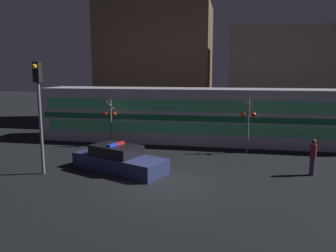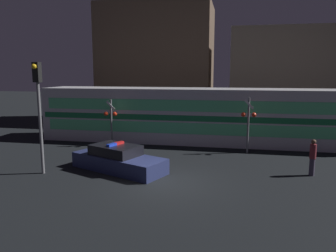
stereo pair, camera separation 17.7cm
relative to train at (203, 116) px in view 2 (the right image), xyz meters
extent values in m
plane|color=black|center=(-0.76, -8.75, -1.82)|extent=(120.00, 120.00, 0.00)
cube|color=silver|center=(0.00, 0.01, 0.00)|extent=(22.16, 3.15, 3.65)
cube|color=#19723F|center=(0.00, -1.58, 0.00)|extent=(21.72, 0.03, 0.36)
cube|color=#59D88C|center=(0.00, -1.58, -0.66)|extent=(21.05, 0.02, 0.73)
cube|color=#59D88C|center=(0.00, -1.58, 0.80)|extent=(21.05, 0.02, 0.73)
cube|color=navy|center=(-3.39, -7.38, -1.46)|extent=(5.10, 3.49, 0.74)
cube|color=black|center=(-3.57, -7.31, -0.85)|extent=(2.72, 2.31, 0.48)
cube|color=blue|center=(-3.67, -7.55, -0.54)|extent=(0.39, 0.56, 0.12)
cube|color=red|center=(-3.47, -7.07, -0.54)|extent=(0.39, 0.56, 0.12)
cylinder|color=#3F384C|center=(5.64, -6.44, -1.42)|extent=(0.24, 0.24, 0.81)
cylinder|color=maroon|center=(5.64, -6.44, -0.68)|extent=(0.29, 0.29, 0.68)
sphere|color=brown|center=(5.64, -6.44, -0.23)|extent=(0.22, 0.22, 0.22)
cylinder|color=slate|center=(2.88, -2.56, -0.18)|extent=(0.12, 0.12, 3.28)
sphere|color=red|center=(2.58, -2.70, 0.47)|extent=(0.27, 0.27, 0.27)
sphere|color=red|center=(3.18, -2.70, 0.47)|extent=(0.27, 0.27, 0.27)
cube|color=white|center=(2.88, -2.64, 1.07)|extent=(0.58, 0.03, 0.58)
cylinder|color=slate|center=(-5.73, -2.26, -0.33)|extent=(0.12, 0.12, 2.99)
sphere|color=red|center=(-6.02, -2.40, 0.27)|extent=(0.27, 0.27, 0.27)
sphere|color=red|center=(-5.43, -2.40, 0.27)|extent=(0.27, 0.27, 0.27)
cube|color=white|center=(-5.73, -2.34, 0.81)|extent=(0.58, 0.03, 0.58)
cylinder|color=slate|center=(-6.73, -8.59, 0.31)|extent=(0.14, 0.14, 4.27)
cube|color=black|center=(-6.73, -8.59, 2.90)|extent=(0.30, 0.30, 0.90)
sphere|color=gold|center=(-6.73, -8.78, 3.15)|extent=(0.23, 0.23, 0.23)
cube|color=brown|center=(-5.38, 9.36, 3.64)|extent=(10.41, 6.58, 10.94)
cube|color=#726656|center=(7.41, 7.65, 2.37)|extent=(11.58, 4.54, 8.39)
camera|label=1|loc=(1.85, -22.07, 2.90)|focal=35.00mm
camera|label=2|loc=(2.02, -22.04, 2.90)|focal=35.00mm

